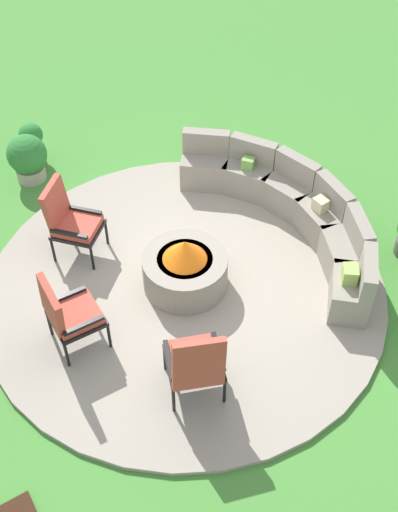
{
  "coord_description": "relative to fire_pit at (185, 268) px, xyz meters",
  "views": [
    {
      "loc": [
        4.63,
        -2.64,
        6.05
      ],
      "look_at": [
        0.0,
        0.2,
        0.45
      ],
      "focal_mm": 44.95,
      "sensor_mm": 36.0,
      "label": 1
    }
  ],
  "objects": [
    {
      "name": "lounge_chair_back_left",
      "position": [
        1.4,
        -0.7,
        0.26
      ],
      "size": [
        0.76,
        0.75,
        1.05
      ],
      "rotation": [
        0.0,
        0.0,
        7.51
      ],
      "color": "black",
      "rests_on": "patio_circle"
    },
    {
      "name": "lounge_chair_front_left",
      "position": [
        -1.26,
        -0.93,
        0.27
      ],
      "size": [
        0.77,
        0.78,
        1.08
      ],
      "rotation": [
        0.0,
        0.0,
        5.45
      ],
      "color": "black",
      "rests_on": "patio_circle"
    },
    {
      "name": "potted_plant_3",
      "position": [
        -3.5,
        -0.61,
        0.0
      ],
      "size": [
        0.36,
        0.36,
        0.61
      ],
      "color": "#A89E8E",
      "rests_on": "ground_plane"
    },
    {
      "name": "curved_stone_bench",
      "position": [
        -0.13,
        1.72,
        0.03
      ],
      "size": [
        3.66,
        1.38,
        0.81
      ],
      "color": "gray",
      "rests_on": "patio_circle"
    },
    {
      "name": "patio_circle",
      "position": [
        0.0,
        0.0,
        -0.32
      ],
      "size": [
        4.98,
        4.98,
        0.06
      ],
      "primitive_type": "cylinder",
      "color": "#9E9384",
      "rests_on": "ground_plane"
    },
    {
      "name": "potted_plant_1",
      "position": [
        -3.06,
        -0.84,
        0.04
      ],
      "size": [
        0.58,
        0.58,
        0.73
      ],
      "color": "#A89E8E",
      "rests_on": "ground_plane"
    },
    {
      "name": "fire_pit",
      "position": [
        0.0,
        0.0,
        0.0
      ],
      "size": [
        1.04,
        1.04,
        0.74
      ],
      "color": "gray",
      "rests_on": "patio_circle"
    },
    {
      "name": "lounge_chair_front_right",
      "position": [
        0.12,
        -1.56,
        0.27
      ],
      "size": [
        0.6,
        0.56,
        1.1
      ],
      "rotation": [
        0.0,
        0.0,
        6.27
      ],
      "color": "black",
      "rests_on": "patio_circle"
    },
    {
      "name": "ground_plane",
      "position": [
        0.0,
        0.0,
        -0.35
      ],
      "size": [
        24.0,
        24.0,
        0.0
      ],
      "primitive_type": "plane",
      "color": "#478C38"
    }
  ]
}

